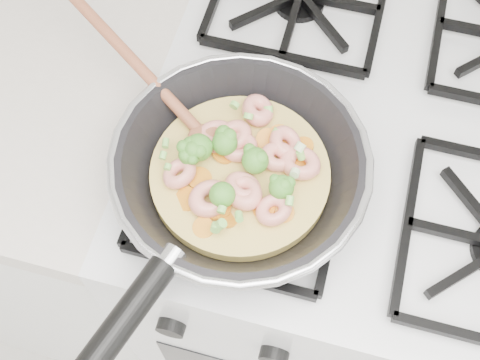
# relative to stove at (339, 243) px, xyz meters

# --- Properties ---
(stove) EXTENTS (0.60, 0.60, 0.92)m
(stove) POSITION_rel_stove_xyz_m (0.00, 0.00, 0.00)
(stove) COLOR white
(stove) RESTS_ON ground
(skillet) EXTENTS (0.43, 0.47, 0.10)m
(skillet) POSITION_rel_stove_xyz_m (-0.16, -0.16, 0.50)
(skillet) COLOR black
(skillet) RESTS_ON stove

